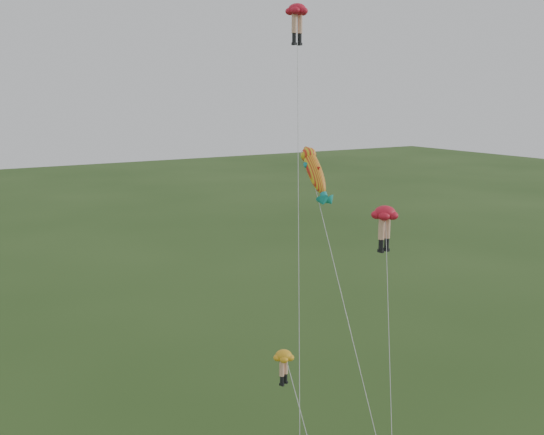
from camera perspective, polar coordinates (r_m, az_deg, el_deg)
legs_kite_red_high at (r=35.90m, az=2.38°, el=17.97°), size 6.48×9.99×23.85m
legs_kite_red_mid at (r=35.06m, az=10.58°, el=-0.10°), size 6.06×8.00×12.58m
legs_kite_yellow at (r=26.70m, az=1.37°, el=-13.94°), size 1.21×4.78×8.01m
fish_kite at (r=32.66m, az=4.03°, el=4.31°), size 2.12×10.29×16.27m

